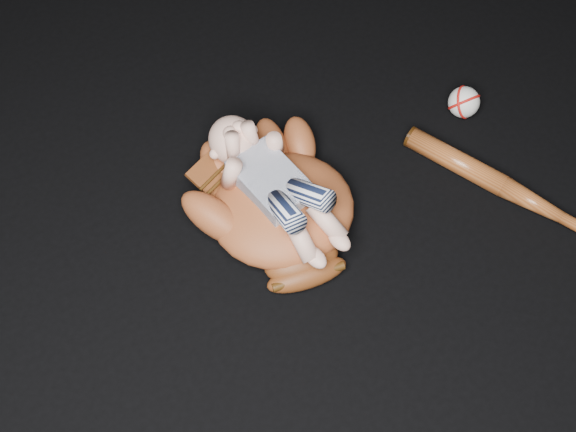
{
  "coord_description": "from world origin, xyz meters",
  "views": [
    {
      "loc": [
        -0.56,
        -0.56,
        1.28
      ],
      "look_at": [
        -0.17,
        0.05,
        0.07
      ],
      "focal_mm": 45.0,
      "sensor_mm": 36.0,
      "label": 1
    }
  ],
  "objects_px": {
    "baseball_bat": "(515,193)",
    "baseball": "(464,102)",
    "baseball_glove": "(282,205)",
    "newborn_baby": "(280,187)"
  },
  "relations": [
    {
      "from": "baseball_glove",
      "to": "baseball",
      "type": "height_order",
      "value": "baseball_glove"
    },
    {
      "from": "baseball_bat",
      "to": "baseball",
      "type": "xyz_separation_m",
      "value": [
        0.06,
        0.24,
        0.01
      ]
    },
    {
      "from": "baseball_glove",
      "to": "baseball",
      "type": "bearing_deg",
      "value": 15.77
    },
    {
      "from": "baseball_glove",
      "to": "newborn_baby",
      "type": "relative_size",
      "value": 1.13
    },
    {
      "from": "baseball_glove",
      "to": "baseball",
      "type": "xyz_separation_m",
      "value": [
        0.49,
        0.02,
        -0.03
      ]
    },
    {
      "from": "baseball_glove",
      "to": "newborn_baby",
      "type": "bearing_deg",
      "value": 106.01
    },
    {
      "from": "baseball_bat",
      "to": "baseball",
      "type": "distance_m",
      "value": 0.24
    },
    {
      "from": "newborn_baby",
      "to": "baseball",
      "type": "xyz_separation_m",
      "value": [
        0.49,
        0.01,
        -0.09
      ]
    },
    {
      "from": "newborn_baby",
      "to": "baseball",
      "type": "relative_size",
      "value": 5.21
    },
    {
      "from": "baseball_bat",
      "to": "baseball",
      "type": "height_order",
      "value": "baseball"
    }
  ]
}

